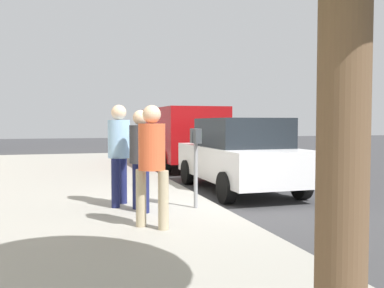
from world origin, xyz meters
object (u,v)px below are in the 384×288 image
Objects in this scene: parked_sedan_near at (239,155)px; pedestrian_at_meter at (140,152)px; parked_van_far at (179,134)px; parking_officer at (119,146)px; pedestrian_bystander at (152,156)px; parking_meter at (196,151)px.

pedestrian_at_meter is at bearing 129.25° from parked_sedan_near.
pedestrian_at_meter is at bearing 160.38° from parked_van_far.
pedestrian_at_meter is 0.33× the size of parked_van_far.
parking_officer is 7.92m from parked_van_far.
pedestrian_bystander is at bearing -56.05° from parking_officer.
pedestrian_at_meter is 0.98× the size of pedestrian_bystander.
parked_van_far is at bearing -13.01° from parking_meter.
pedestrian_at_meter reaches higher than parked_sedan_near.
parked_sedan_near is at bearing 6.17° from pedestrian_bystander.
parked_van_far is at bearing 58.93° from pedestrian_at_meter.
pedestrian_bystander is at bearing 162.58° from parked_van_far.
parked_van_far reaches higher than parked_sedan_near.
parked_van_far reaches higher than parking_meter.
parking_officer reaches higher than pedestrian_at_meter.
parking_meter is 8.11m from parked_van_far.
pedestrian_bystander reaches higher than pedestrian_at_meter.
parked_sedan_near reaches higher than parking_meter.
pedestrian_at_meter is 0.39× the size of parked_sedan_near.
parking_meter is 1.60m from pedestrian_bystander.
pedestrian_at_meter is 8.37m from parked_van_far.
parked_sedan_near is (3.53, -2.86, -0.29)m from pedestrian_bystander.
pedestrian_at_meter reaches higher than parking_meter.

